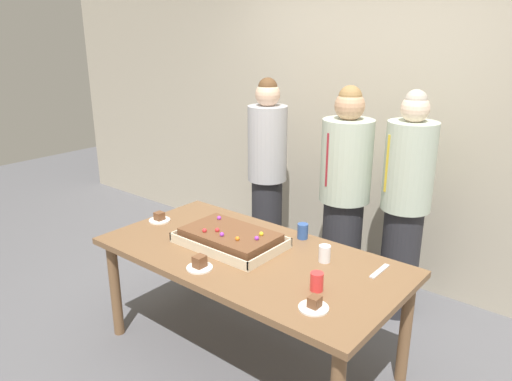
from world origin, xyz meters
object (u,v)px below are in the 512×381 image
drink_cup_nearest (317,282)px  person_striped_tie_right (267,173)px  party_table (249,265)px  drink_cup_middle (325,254)px  plated_slice_far_left (314,305)px  plated_slice_near_left (160,218)px  person_serving_front (405,205)px  cake_server_utensil (380,271)px  person_green_shirt_behind (344,196)px  sheet_cake (230,238)px  drink_cup_far_end (303,231)px  plated_slice_near_right (200,264)px

drink_cup_nearest → person_striped_tie_right: person_striped_tie_right is taller
party_table → drink_cup_middle: drink_cup_middle is taller
plated_slice_far_left → person_striped_tie_right: bearing=134.9°
plated_slice_near_left → person_serving_front: 1.73m
cake_server_utensil → party_table: bearing=-158.3°
person_serving_front → person_striped_tie_right: person_striped_tie_right is taller
person_serving_front → person_green_shirt_behind: person_green_shirt_behind is taller
party_table → person_serving_front: bearing=64.9°
sheet_cake → drink_cup_far_end: (0.30, 0.37, 0.01)m
sheet_cake → plated_slice_near_left: 0.66m
drink_cup_far_end → cake_server_utensil: 0.61m
party_table → drink_cup_nearest: drink_cup_nearest is taller
person_striped_tie_right → party_table: bearing=6.5°
party_table → plated_slice_far_left: bearing=-22.9°
plated_slice_near_left → cake_server_utensil: size_ratio=0.75×
person_striped_tie_right → plated_slice_near_right: bearing=-3.1°
plated_slice_near_right → person_green_shirt_behind: (0.17, 1.33, 0.10)m
drink_cup_middle → plated_slice_near_left: bearing=-171.1°
drink_cup_nearest → drink_cup_far_end: size_ratio=1.00×
party_table → drink_cup_far_end: 0.43m
sheet_cake → drink_cup_nearest: 0.74m
person_serving_front → person_striped_tie_right: (-1.23, -0.01, 0.01)m
drink_cup_middle → party_table: bearing=-154.2°
party_table → person_striped_tie_right: person_striped_tie_right is taller
cake_server_utensil → person_green_shirt_behind: (-0.64, 0.71, 0.12)m
plated_slice_far_left → person_serving_front: (-0.13, 1.36, 0.11)m
drink_cup_nearest → person_striped_tie_right: bearing=136.6°
party_table → person_green_shirt_behind: person_green_shirt_behind is taller
drink_cup_nearest → drink_cup_middle: size_ratio=1.00×
plated_slice_far_left → plated_slice_near_right: bearing=-175.5°
person_green_shirt_behind → plated_slice_far_left: bearing=38.4°
plated_slice_far_left → drink_cup_far_end: bearing=127.9°
drink_cup_far_end → cake_server_utensil: drink_cup_far_end is taller
plated_slice_near_left → plated_slice_near_right: plated_slice_near_right is taller
drink_cup_nearest → person_serving_front: (-0.04, 1.20, 0.08)m
drink_cup_middle → plated_slice_near_right: bearing=-133.7°
drink_cup_middle → sheet_cake: bearing=-163.2°
drink_cup_far_end → drink_cup_middle: bearing=-34.4°
plated_slice_near_right → drink_cup_middle: drink_cup_middle is taller
drink_cup_far_end → person_green_shirt_behind: size_ratio=0.06×
cake_server_utensil → person_serving_front: size_ratio=0.12×
party_table → drink_cup_nearest: 0.58m
plated_slice_far_left → person_green_shirt_behind: 1.39m
person_green_shirt_behind → person_striped_tie_right: size_ratio=1.00×
drink_cup_far_end → cake_server_utensil: bearing=-10.3°
party_table → drink_cup_middle: size_ratio=18.80×
plated_slice_far_left → person_serving_front: person_serving_front is taller
plated_slice_far_left → drink_cup_middle: size_ratio=1.50×
plated_slice_near_left → drink_cup_far_end: (0.96, 0.39, 0.03)m
plated_slice_near_left → plated_slice_far_left: (1.47, -0.27, -0.00)m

